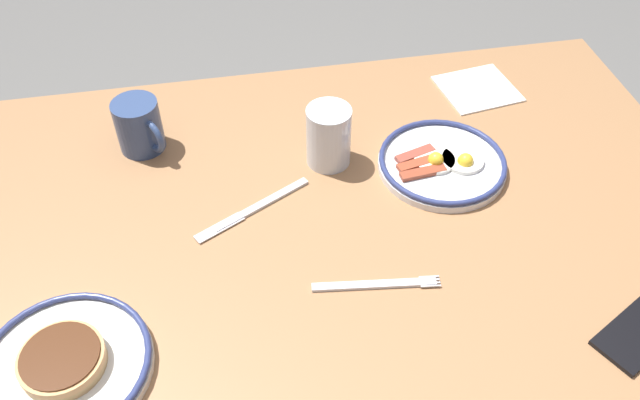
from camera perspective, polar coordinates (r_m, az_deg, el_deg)
dining_table at (r=1.18m, az=1.72°, el=-4.56°), size 1.34×0.93×0.74m
plate_near_main at (r=1.22m, az=10.55°, el=3.19°), size 0.23×0.23×0.04m
plate_center_pancakes at (r=1.00m, az=-21.27°, el=-13.18°), size 0.24×0.24×0.04m
coffee_mug at (r=1.27m, az=-15.38°, el=6.23°), size 0.09×0.11×0.10m
drinking_glass at (r=1.19m, az=0.75°, el=5.34°), size 0.08×0.08×0.12m
cell_phone at (r=1.08m, az=25.96°, el=-10.29°), size 0.16×0.13×0.01m
paper_napkin at (r=1.44m, az=13.50°, el=9.36°), size 0.17×0.16×0.00m
fork_near at (r=1.03m, az=4.97°, el=-7.32°), size 0.20×0.04×0.01m
butter_knife at (r=1.14m, az=-5.80°, el=-0.80°), size 0.21×0.12×0.01m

